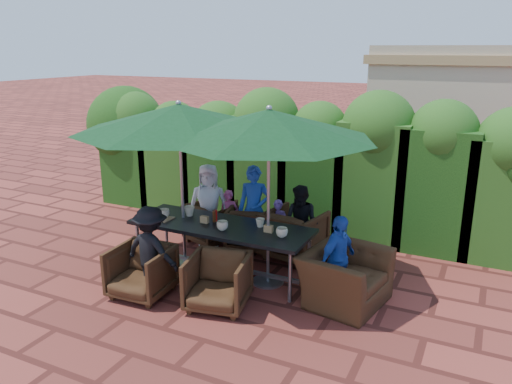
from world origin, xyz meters
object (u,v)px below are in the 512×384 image
at_px(chair_far_mid, 253,225).
at_px(chair_near_left, 141,269).
at_px(chair_far_left, 212,221).
at_px(dining_table, 221,229).
at_px(umbrella_right, 269,125).
at_px(chair_end_right, 345,269).
at_px(chair_near_right, 218,279).
at_px(chair_far_right, 295,232).
at_px(umbrella_left, 179,118).

height_order(chair_far_mid, chair_near_left, chair_far_mid).
relative_size(chair_far_mid, chair_near_left, 1.07).
bearing_deg(chair_far_left, dining_table, 147.54).
xyz_separation_m(umbrella_right, chair_end_right, (1.11, -0.07, -1.75)).
height_order(umbrella_right, chair_far_left, umbrella_right).
height_order(chair_near_left, chair_near_right, chair_near_right).
relative_size(umbrella_right, chair_far_mid, 3.51).
bearing_deg(chair_near_left, chair_far_left, 90.55).
relative_size(umbrella_right, chair_far_right, 3.32).
height_order(dining_table, chair_near_left, dining_table).
bearing_deg(dining_table, chair_near_right, -62.69).
relative_size(umbrella_left, chair_near_left, 3.99).
xyz_separation_m(chair_near_right, chair_end_right, (1.39, 0.82, 0.09)).
height_order(dining_table, chair_far_right, chair_far_right).
distance_m(umbrella_left, chair_far_left, 2.08).
relative_size(umbrella_left, chair_far_right, 3.53).
bearing_deg(chair_far_left, umbrella_right, 167.31).
distance_m(dining_table, chair_near_right, 1.02).
distance_m(dining_table, chair_far_right, 1.27).
relative_size(umbrella_right, chair_near_left, 3.75).
height_order(chair_far_left, chair_far_mid, chair_far_mid).
xyz_separation_m(dining_table, umbrella_left, (-0.65, 0.03, 1.54)).
bearing_deg(umbrella_left, chair_far_right, 34.84).
relative_size(chair_near_right, chair_end_right, 0.71).
relative_size(chair_far_left, chair_far_right, 0.88).
distance_m(dining_table, umbrella_left, 1.67).
bearing_deg(umbrella_right, chair_near_right, -107.83).
bearing_deg(umbrella_left, chair_far_left, 95.74).
bearing_deg(umbrella_left, umbrella_right, -0.35).
bearing_deg(chair_end_right, chair_near_left, 122.65).
height_order(umbrella_left, chair_near_left, umbrella_left).
relative_size(dining_table, chair_end_right, 2.48).
bearing_deg(chair_far_mid, dining_table, 76.37).
xyz_separation_m(dining_table, umbrella_right, (0.73, 0.02, 1.54)).
bearing_deg(chair_far_left, chair_near_left, 114.41).
xyz_separation_m(umbrella_left, chair_end_right, (2.49, -0.08, -1.75)).
bearing_deg(umbrella_left, chair_far_mid, 57.50).
relative_size(dining_table, umbrella_right, 0.94).
distance_m(umbrella_left, chair_far_mid, 2.18).
relative_size(chair_far_mid, chair_end_right, 0.75).
relative_size(chair_far_right, chair_end_right, 0.80).
bearing_deg(umbrella_left, chair_near_right, -39.23).
height_order(umbrella_left, chair_end_right, umbrella_left).
relative_size(umbrella_left, chair_near_right, 3.95).
xyz_separation_m(dining_table, chair_far_mid, (-0.01, 1.04, -0.28)).
relative_size(umbrella_left, chair_far_mid, 3.73).
xyz_separation_m(umbrella_left, chair_far_right, (1.39, 0.97, -1.79)).
bearing_deg(chair_end_right, dining_table, 99.29).
distance_m(chair_near_left, chair_end_right, 2.64).
bearing_deg(chair_near_left, chair_far_mid, 70.48).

